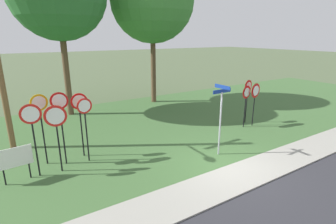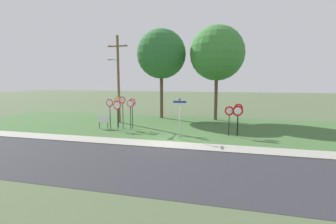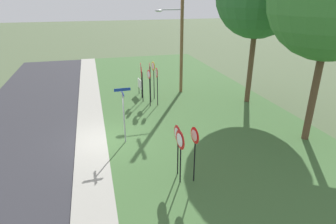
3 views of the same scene
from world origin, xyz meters
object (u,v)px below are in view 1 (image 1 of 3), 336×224
(stop_sign_near_left, at_px, (80,112))
(stop_sign_near_right, at_px, (41,115))
(stop_sign_far_left, at_px, (56,124))
(oak_tree_right, at_px, (152,0))
(stop_sign_center_tall, at_px, (32,125))
(notice_board, at_px, (15,159))
(yield_sign_near_left, at_px, (248,91))
(yield_sign_far_left, at_px, (255,94))
(stop_sign_far_center, at_px, (61,114))
(stop_sign_far_right, at_px, (85,117))
(street_name_post, at_px, (221,114))
(yield_sign_near_right, at_px, (246,97))

(stop_sign_near_left, xyz_separation_m, stop_sign_near_right, (-1.41, 0.07, 0.07))
(stop_sign_far_left, bearing_deg, oak_tree_right, 53.33)
(stop_sign_far_left, bearing_deg, stop_sign_near_right, 122.49)
(stop_sign_near_left, distance_m, stop_sign_center_tall, 1.95)
(stop_sign_near_left, xyz_separation_m, notice_board, (-2.45, -0.78, -1.09))
(yield_sign_near_left, height_order, yield_sign_far_left, yield_sign_near_left)
(stop_sign_far_center, relative_size, yield_sign_far_left, 1.20)
(stop_sign_near_right, distance_m, oak_tree_right, 11.85)
(stop_sign_far_left, xyz_separation_m, stop_sign_center_tall, (-0.75, 0.07, 0.08))
(stop_sign_near_right, relative_size, yield_sign_far_left, 1.17)
(oak_tree_right, bearing_deg, stop_sign_center_tall, -139.97)
(stop_sign_far_center, relative_size, yield_sign_near_left, 1.16)
(stop_sign_far_center, distance_m, notice_board, 2.12)
(stop_sign_far_center, height_order, stop_sign_far_right, stop_sign_far_center)
(street_name_post, bearing_deg, oak_tree_right, 75.24)
(yield_sign_near_right, height_order, oak_tree_right, oak_tree_right)
(stop_sign_near_right, relative_size, street_name_post, 0.94)
(oak_tree_right, bearing_deg, yield_sign_far_left, -75.61)
(stop_sign_far_center, bearing_deg, notice_board, -155.08)
(street_name_post, height_order, oak_tree_right, oak_tree_right)
(stop_sign_far_center, xyz_separation_m, yield_sign_near_right, (9.17, -0.74, -0.33))
(stop_sign_near_left, relative_size, stop_sign_far_right, 1.04)
(yield_sign_far_left, distance_m, notice_board, 11.50)
(stop_sign_near_left, xyz_separation_m, stop_sign_far_left, (-1.04, -0.86, -0.07))
(oak_tree_right, bearing_deg, stop_sign_far_right, -134.22)
(stop_sign_near_right, relative_size, oak_tree_right, 0.28)
(stop_sign_far_left, relative_size, stop_sign_far_right, 0.98)
(stop_sign_near_right, bearing_deg, stop_sign_far_left, -77.59)
(yield_sign_near_right, xyz_separation_m, notice_board, (-10.84, 0.29, -0.88))
(stop_sign_far_left, bearing_deg, stop_sign_far_right, 26.44)
(street_name_post, bearing_deg, yield_sign_near_left, 26.59)
(yield_sign_near_left, distance_m, notice_board, 11.57)
(stop_sign_center_tall, relative_size, oak_tree_right, 0.27)
(stop_sign_near_left, bearing_deg, stop_sign_center_tall, -154.49)
(yield_sign_near_left, bearing_deg, notice_board, 173.27)
(stop_sign_near_right, xyz_separation_m, stop_sign_far_left, (0.37, -0.93, -0.14))
(stop_sign_center_tall, bearing_deg, notice_board, -173.56)
(stop_sign_far_right, distance_m, yield_sign_far_left, 8.97)
(stop_sign_far_left, height_order, yield_sign_near_right, stop_sign_far_left)
(stop_sign_far_right, height_order, oak_tree_right, oak_tree_right)
(stop_sign_center_tall, distance_m, notice_board, 1.29)
(stop_sign_center_tall, bearing_deg, stop_sign_far_right, 14.58)
(stop_sign_center_tall, bearing_deg, yield_sign_near_left, 8.33)
(stop_sign_near_right, height_order, oak_tree_right, oak_tree_right)
(yield_sign_near_left, bearing_deg, stop_sign_near_left, 168.64)
(yield_sign_near_right, relative_size, oak_tree_right, 0.23)
(stop_sign_far_center, xyz_separation_m, stop_sign_far_right, (0.83, -0.22, -0.22))
(street_name_post, bearing_deg, stop_sign_near_left, 147.59)
(stop_sign_near_left, bearing_deg, yield_sign_near_right, -5.54)
(stop_sign_far_right, relative_size, oak_tree_right, 0.26)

